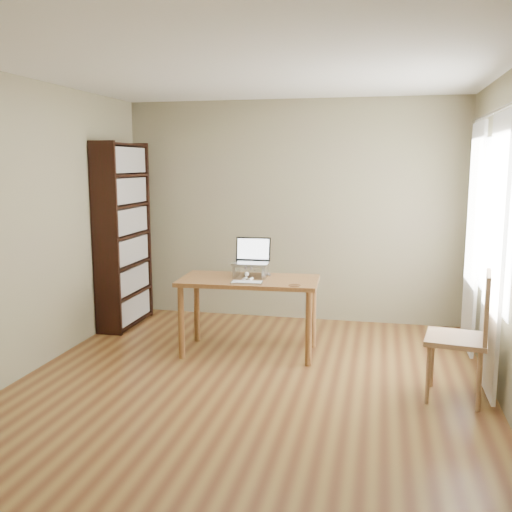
{
  "coord_description": "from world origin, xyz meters",
  "views": [
    {
      "loc": [
        1.05,
        -4.44,
        1.87
      ],
      "look_at": [
        -0.12,
        0.85,
        0.98
      ],
      "focal_mm": 40.0,
      "sensor_mm": 36.0,
      "label": 1
    }
  ],
  "objects_px": {
    "desk": "(249,289)",
    "laptop": "(252,257)",
    "bookshelf": "(123,235)",
    "keyboard": "(247,282)",
    "cat": "(254,270)",
    "chair": "(468,331)"
  },
  "relations": [
    {
      "from": "chair",
      "to": "laptop",
      "type": "bearing_deg",
      "value": 164.57
    },
    {
      "from": "keyboard",
      "to": "bookshelf",
      "type": "bearing_deg",
      "value": 146.87
    },
    {
      "from": "laptop",
      "to": "cat",
      "type": "bearing_deg",
      "value": -51.01
    },
    {
      "from": "laptop",
      "to": "cat",
      "type": "distance_m",
      "value": 0.14
    },
    {
      "from": "bookshelf",
      "to": "keyboard",
      "type": "relative_size",
      "value": 6.84
    },
    {
      "from": "bookshelf",
      "to": "cat",
      "type": "xyz_separation_m",
      "value": [
        1.66,
        -0.57,
        -0.24
      ]
    },
    {
      "from": "desk",
      "to": "keyboard",
      "type": "height_order",
      "value": "keyboard"
    },
    {
      "from": "desk",
      "to": "laptop",
      "type": "distance_m",
      "value": 0.33
    },
    {
      "from": "laptop",
      "to": "cat",
      "type": "relative_size",
      "value": 0.76
    },
    {
      "from": "bookshelf",
      "to": "cat",
      "type": "bearing_deg",
      "value": -18.83
    },
    {
      "from": "bookshelf",
      "to": "desk",
      "type": "bearing_deg",
      "value": -22.51
    },
    {
      "from": "cat",
      "to": "laptop",
      "type": "bearing_deg",
      "value": 138.4
    },
    {
      "from": "bookshelf",
      "to": "keyboard",
      "type": "height_order",
      "value": "bookshelf"
    },
    {
      "from": "cat",
      "to": "keyboard",
      "type": "bearing_deg",
      "value": -82.5
    },
    {
      "from": "bookshelf",
      "to": "desk",
      "type": "relative_size",
      "value": 1.53
    },
    {
      "from": "keyboard",
      "to": "cat",
      "type": "relative_size",
      "value": 0.64
    },
    {
      "from": "bookshelf",
      "to": "keyboard",
      "type": "xyz_separation_m",
      "value": [
        1.67,
        -0.9,
        -0.29
      ]
    },
    {
      "from": "bookshelf",
      "to": "chair",
      "type": "distance_m",
      "value": 3.87
    },
    {
      "from": "cat",
      "to": "chair",
      "type": "height_order",
      "value": "chair"
    },
    {
      "from": "laptop",
      "to": "cat",
      "type": "height_order",
      "value": "laptop"
    },
    {
      "from": "bookshelf",
      "to": "laptop",
      "type": "distance_m",
      "value": 1.72
    },
    {
      "from": "bookshelf",
      "to": "laptop",
      "type": "bearing_deg",
      "value": -18.14
    }
  ]
}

